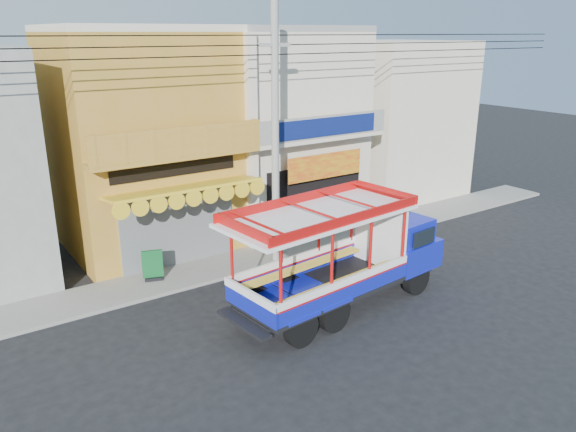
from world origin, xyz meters
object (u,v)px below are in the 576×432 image
object	(u,v)px
utility_pole	(279,124)
potted_plant_c	(352,213)
songthaew_truck	(353,252)
green_sign	(153,268)
potted_plant_b	(375,220)

from	to	relation	value
utility_pole	potted_plant_c	bearing A→B (deg)	16.75
utility_pole	potted_plant_c	distance (m)	6.55
utility_pole	potted_plant_c	size ratio (longest dim) A/B	27.16
songthaew_truck	potted_plant_c	bearing A→B (deg)	49.33
utility_pole	green_sign	xyz separation A→B (m)	(-4.50, 0.84, -4.47)
utility_pole	potted_plant_c	world-z (taller)	utility_pole
songthaew_truck	potted_plant_c	distance (m)	7.05
potted_plant_b	potted_plant_c	distance (m)	1.19
potted_plant_c	songthaew_truck	bearing A→B (deg)	-42.06
green_sign	potted_plant_b	bearing A→B (deg)	-3.61
green_sign	potted_plant_c	distance (m)	9.17
utility_pole	songthaew_truck	bearing A→B (deg)	-88.49
utility_pole	songthaew_truck	world-z (taller)	utility_pole
utility_pole	potted_plant_b	world-z (taller)	utility_pole
utility_pole	songthaew_truck	size ratio (longest dim) A/B	3.71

